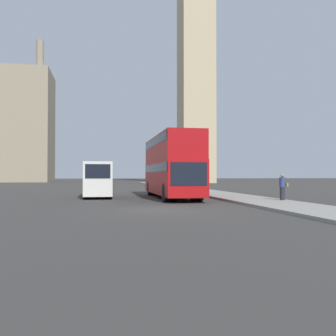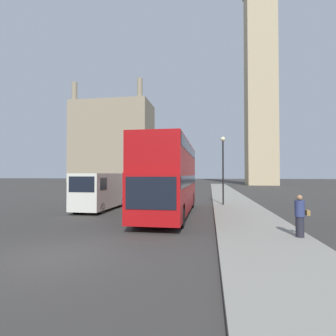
{
  "view_description": "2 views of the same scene",
  "coord_description": "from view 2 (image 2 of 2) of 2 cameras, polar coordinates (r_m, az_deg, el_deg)",
  "views": [
    {
      "loc": [
        -2.7,
        -17.75,
        1.67
      ],
      "look_at": [
        2.32,
        10.04,
        2.18
      ],
      "focal_mm": 40.0,
      "sensor_mm": 36.0,
      "label": 1
    },
    {
      "loc": [
        4.73,
        -7.35,
        2.49
      ],
      "look_at": [
        0.98,
        16.25,
        3.08
      ],
      "focal_mm": 28.0,
      "sensor_mm": 36.0,
      "label": 2
    }
  ],
  "objects": [
    {
      "name": "red_double_decker_bus",
      "position": [
        16.22,
        0.49,
        -1.57
      ],
      "size": [
        2.49,
        10.91,
        4.4
      ],
      "color": "#A80F11",
      "rests_on": "ground_plane"
    },
    {
      "name": "building_block_distant",
      "position": [
        88.67,
        -11.86,
        5.42
      ],
      "size": [
        25.01,
        13.97,
        31.64
      ],
      "color": "gray",
      "rests_on": "ground_plane"
    },
    {
      "name": "sidewalk_strip",
      "position": [
        8.0,
        24.71,
        -18.87
      ],
      "size": [
        3.53,
        120.0,
        0.15
      ],
      "color": "gray",
      "rests_on": "ground_plane"
    },
    {
      "name": "white_van",
      "position": [
        19.12,
        -14.48,
        -4.72
      ],
      "size": [
        1.97,
        5.78,
        2.56
      ],
      "color": "silver",
      "rests_on": "ground_plane"
    },
    {
      "name": "ground_plane",
      "position": [
        9.09,
        -23.91,
        -17.2
      ],
      "size": [
        300.0,
        300.0,
        0.0
      ],
      "primitive_type": "plane",
      "color": "#383533"
    },
    {
      "name": "parked_sedan",
      "position": [
        39.93,
        -1.79,
        -3.97
      ],
      "size": [
        1.9,
        4.37,
        1.6
      ],
      "color": "silver",
      "rests_on": "ground_plane"
    },
    {
      "name": "pedestrian",
      "position": [
        11.11,
        26.8,
        -9.3
      ],
      "size": [
        0.51,
        0.35,
        1.58
      ],
      "color": "#23232D",
      "rests_on": "sidewalk_strip"
    },
    {
      "name": "clock_tower",
      "position": [
        73.06,
        19.4,
        23.81
      ],
      "size": [
        7.29,
        7.46,
        65.44
      ],
      "color": "tan",
      "rests_on": "ground_plane"
    },
    {
      "name": "street_lamp",
      "position": [
        20.82,
        11.89,
        1.84
      ],
      "size": [
        0.36,
        0.36,
        5.29
      ],
      "color": "black",
      "rests_on": "sidewalk_strip"
    }
  ]
}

